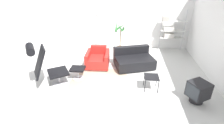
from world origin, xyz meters
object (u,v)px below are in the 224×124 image
at_px(lounge_chair, 43,62).
at_px(ottoman, 78,71).
at_px(crt_television, 198,91).
at_px(potted_plant, 120,39).
at_px(shelf_unit, 170,29).
at_px(side_table, 151,78).
at_px(armchair_red, 98,59).
at_px(couch_low, 134,60).

relative_size(lounge_chair, ottoman, 3.01).
bearing_deg(ottoman, crt_television, -14.13).
bearing_deg(potted_plant, lounge_chair, -124.32).
xyz_separation_m(ottoman, shelf_unit, (3.30, 2.74, 0.69)).
bearing_deg(potted_plant, shelf_unit, 8.10).
distance_m(ottoman, shelf_unit, 4.35).
xyz_separation_m(ottoman, potted_plant, (1.21, 2.44, 0.30)).
height_order(lounge_chair, crt_television, lounge_chair).
distance_m(lounge_chair, ottoman, 1.09).
height_order(side_table, potted_plant, potted_plant).
distance_m(ottoman, side_table, 2.30).
relative_size(crt_television, potted_plant, 0.48).
bearing_deg(shelf_unit, lounge_chair, -141.67).
bearing_deg(ottoman, shelf_unit, 39.70).
bearing_deg(shelf_unit, armchair_red, -147.13).
distance_m(lounge_chair, potted_plant, 3.59).
bearing_deg(crt_television, lounge_chair, 54.54).
distance_m(armchair_red, crt_television, 3.42).
bearing_deg(potted_plant, crt_television, -56.35).
distance_m(lounge_chair, crt_television, 4.26).
bearing_deg(potted_plant, side_table, -69.39).
bearing_deg(side_table, armchair_red, 143.71).
xyz_separation_m(lounge_chair, potted_plant, (2.02, 2.96, -0.22)).
xyz_separation_m(side_table, crt_television, (1.14, -0.48, -0.05)).
bearing_deg(side_table, lounge_chair, -177.57).
relative_size(couch_low, potted_plant, 1.20).
bearing_deg(side_table, ottoman, 170.47).
height_order(couch_low, shelf_unit, shelf_unit).
bearing_deg(lounge_chair, armchair_red, 105.61).
distance_m(side_table, potted_plant, 3.03).
xyz_separation_m(armchair_red, couch_low, (1.30, 0.09, -0.02)).
distance_m(lounge_chair, side_table, 3.11).
xyz_separation_m(ottoman, armchair_red, (0.49, 0.92, -0.01)).
xyz_separation_m(lounge_chair, side_table, (3.08, 0.13, -0.42)).
bearing_deg(armchair_red, potted_plant, -117.71).
bearing_deg(armchair_red, couch_low, -178.64).
height_order(crt_television, potted_plant, potted_plant).
distance_m(armchair_red, side_table, 2.21).
relative_size(ottoman, side_table, 1.07).
bearing_deg(lounge_chair, couch_low, 88.20).
bearing_deg(couch_low, crt_television, 112.89).
xyz_separation_m(lounge_chair, couch_low, (2.60, 1.52, -0.54)).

